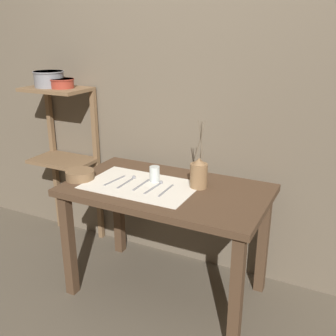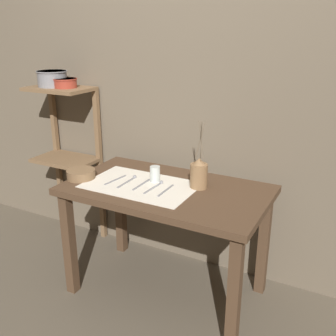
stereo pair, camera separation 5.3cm
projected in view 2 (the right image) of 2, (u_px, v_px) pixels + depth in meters
ground_plane at (167, 290)px, 2.53m from camera, size 12.00×12.00×0.00m
stone_wall_back at (199, 93)px, 2.49m from camera, size 7.00×0.06×2.40m
wooden_table at (166, 203)px, 2.32m from camera, size 1.18×0.68×0.72m
wooden_shelf_unit at (68, 138)px, 2.92m from camera, size 0.46×0.30×1.20m
linen_cloth at (141, 185)px, 2.31m from camera, size 0.65×0.41×0.00m
pitcher_with_flowers at (199, 174)px, 2.25m from camera, size 0.10×0.10×0.40m
wooden_bowl at (81, 174)px, 2.41m from camera, size 0.17×0.17×0.05m
glass_tumbler_near at (155, 174)px, 2.35m from camera, size 0.06×0.06×0.09m
knife_center at (115, 180)px, 2.38m from camera, size 0.04×0.19×0.00m
spoon_outer at (131, 179)px, 2.39m from camera, size 0.02×0.20×0.02m
fork_outer at (141, 185)px, 2.31m from camera, size 0.01×0.19×0.00m
spoon_inner at (158, 185)px, 2.30m from camera, size 0.03×0.20×0.02m
fork_inner at (166, 190)px, 2.22m from camera, size 0.01×0.19×0.00m
metal_pot_large at (52, 78)px, 2.76m from camera, size 0.22×0.22×0.11m
metal_pot_small at (65, 83)px, 2.72m from camera, size 0.17×0.17×0.06m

